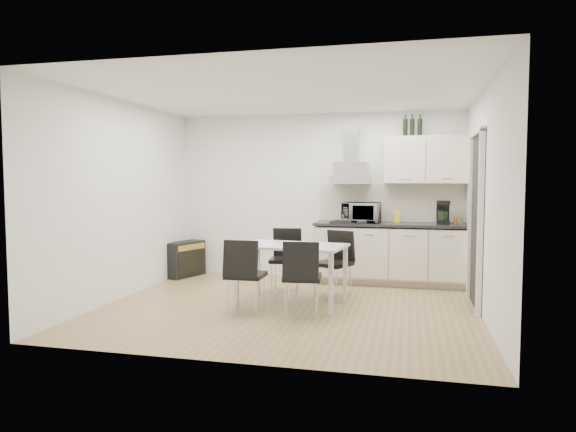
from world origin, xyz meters
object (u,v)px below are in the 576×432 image
floor_speaker (241,265)px  chair_far_left (286,261)px  dining_table (291,251)px  guitar_amp (185,259)px  kitchenette (393,229)px  chair_near_right (302,278)px  chair_far_right (333,265)px  chair_near_left (246,276)px

floor_speaker → chair_far_left: bearing=-22.9°
dining_table → guitar_amp: 2.54m
kitchenette → chair_near_right: 2.36m
dining_table → chair_far_left: size_ratio=1.60×
kitchenette → chair_far_right: 1.39m
chair_near_left → chair_near_right: same height
chair_near_right → guitar_amp: 3.06m
kitchenette → chair_far_right: size_ratio=2.86×
chair_far_left → chair_near_left: 1.21m
chair_near_left → floor_speaker: chair_near_left is taller
chair_far_left → chair_near_right: size_ratio=1.00×
chair_far_left → chair_near_left: (-0.19, -1.20, 0.00)m
chair_far_left → guitar_amp: size_ratio=1.20×
dining_table → chair_far_right: chair_far_right is taller
kitchenette → guitar_amp: bearing=-176.9°
dining_table → floor_speaker: size_ratio=4.34×
chair_near_right → guitar_amp: bearing=133.5°
chair_far_left → chair_far_right: size_ratio=1.00×
floor_speaker → dining_table: bearing=-29.8°
chair_far_left → floor_speaker: bearing=-53.8°
kitchenette → floor_speaker: bearing=176.1°
floor_speaker → kitchenette: bearing=20.5°
chair_near_right → dining_table: bearing=107.7°
chair_far_right → floor_speaker: 2.15m
chair_far_left → chair_near_left: bearing=74.7°
dining_table → floor_speaker: (-1.25, 1.73, -0.50)m
kitchenette → chair_far_left: (-1.42, -0.95, -0.39)m
dining_table → kitchenette: bearing=60.3°
guitar_amp → chair_far_left: bearing=-3.8°
chair_far_right → guitar_amp: 2.71m
chair_near_left → chair_near_right: bearing=0.7°
chair_far_right → chair_near_right: (-0.20, -1.03, 0.00)m
chair_far_left → chair_near_right: same height
chair_far_left → chair_near_right: 1.28m
chair_near_left → guitar_amp: bearing=130.0°
kitchenette → floor_speaker: size_ratio=7.78×
dining_table → chair_near_right: (0.26, -0.57, -0.22)m
dining_table → guitar_amp: dining_table is taller
kitchenette → chair_far_left: 1.75m
kitchenette → chair_far_left: size_ratio=2.86×
dining_table → guitar_amp: (-2.09, 1.39, -0.38)m
chair_near_left → chair_far_right: bearing=49.8°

